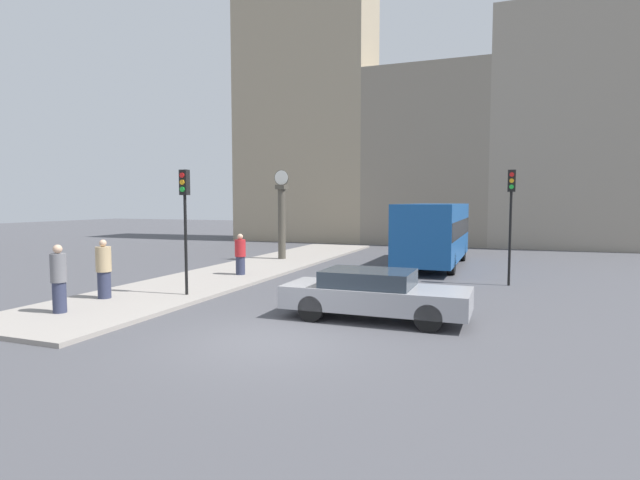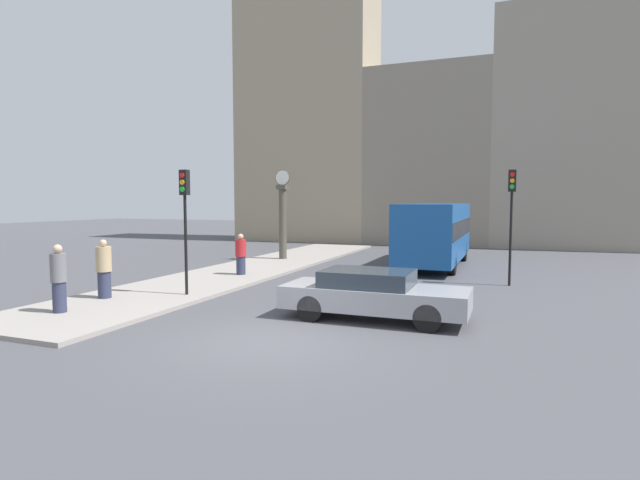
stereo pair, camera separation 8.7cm
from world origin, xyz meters
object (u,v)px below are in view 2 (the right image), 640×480
sedan_car (373,294)px  pedestrian_red_top (241,255)px  traffic_light_far (512,203)px  pedestrian_grey_jacket (59,279)px  bus_distant (435,231)px  traffic_light_near (185,206)px  street_clock (283,217)px  pedestrian_tan_coat (104,269)px

sedan_car → pedestrian_red_top: (-6.64, 4.95, 0.24)m
pedestrian_red_top → traffic_light_far: bearing=9.6°
pedestrian_grey_jacket → traffic_light_far: bearing=40.5°
sedan_car → bus_distant: size_ratio=0.56×
bus_distant → pedestrian_red_top: bus_distant is taller
traffic_light_far → pedestrian_grey_jacket: (-10.77, -9.20, -1.91)m
traffic_light_near → traffic_light_far: 10.99m
pedestrian_red_top → street_clock: bearing=98.1°
pedestrian_red_top → pedestrian_tan_coat: pedestrian_tan_coat is taller
pedestrian_tan_coat → pedestrian_grey_jacket: pedestrian_grey_jacket is taller
pedestrian_grey_jacket → street_clock: bearing=89.2°
traffic_light_near → street_clock: bearing=97.9°
sedan_car → bus_distant: bus_distant is taller
sedan_car → traffic_light_near: bearing=173.8°
bus_distant → sedan_car: bearing=-89.7°
traffic_light_far → pedestrian_tan_coat: (-11.16, -7.29, -1.93)m
street_clock → pedestrian_tan_coat: 11.21m
traffic_light_far → street_clock: size_ratio=0.92×
traffic_light_far → pedestrian_red_top: size_ratio=2.54×
bus_distant → traffic_light_far: bearing=-54.3°
bus_distant → street_clock: 7.42m
traffic_light_near → pedestrian_tan_coat: 2.99m
traffic_light_near → pedestrian_red_top: size_ratio=2.38×
sedan_car → pedestrian_grey_jacket: 8.04m
sedan_car → pedestrian_tan_coat: 8.02m
pedestrian_tan_coat → street_clock: bearing=87.1°
street_clock → pedestrian_grey_jacket: 13.10m
bus_distant → traffic_light_near: traffic_light_near is taller
traffic_light_near → bus_distant: bearing=60.0°
traffic_light_near → pedestrian_tan_coat: size_ratio=2.19×
sedan_car → traffic_light_near: (-6.07, 0.66, 2.18)m
traffic_light_near → pedestrian_grey_jacket: traffic_light_near is taller
bus_distant → pedestrian_tan_coat: size_ratio=4.74×
sedan_car → traffic_light_far: 7.67m
bus_distant → pedestrian_red_top: bearing=-137.0°
traffic_light_far → pedestrian_grey_jacket: 14.30m
traffic_light_near → traffic_light_far: (9.24, 5.95, 0.06)m
traffic_light_far → street_clock: bearing=160.1°
pedestrian_tan_coat → sedan_car: bearing=4.8°
sedan_car → pedestrian_tan_coat: bearing=-175.2°
street_clock → pedestrian_tan_coat: bearing=-92.9°
sedan_car → pedestrian_grey_jacket: bearing=-161.2°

